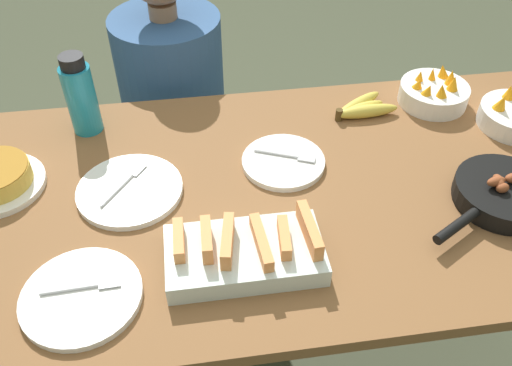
# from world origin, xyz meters

# --- Properties ---
(ground_plane) EXTENTS (14.00, 14.00, 0.00)m
(ground_plane) POSITION_xyz_m (0.00, 0.00, 0.00)
(ground_plane) COLOR #474C38
(dining_table) EXTENTS (1.84, 0.88, 0.73)m
(dining_table) POSITION_xyz_m (0.00, 0.00, 0.64)
(dining_table) COLOR brown
(dining_table) RESTS_ON ground_plane
(banana_bunch) EXTENTS (0.20, 0.13, 0.04)m
(banana_bunch) POSITION_xyz_m (0.35, 0.29, 0.75)
(banana_bunch) COLOR gold
(banana_bunch) RESTS_ON dining_table
(melon_tray) EXTENTS (0.34, 0.18, 0.10)m
(melon_tray) POSITION_xyz_m (-0.05, -0.22, 0.76)
(melon_tray) COLOR silver
(melon_tray) RESTS_ON dining_table
(skillet) EXTENTS (0.35, 0.26, 0.08)m
(skillet) POSITION_xyz_m (0.58, -0.12, 0.76)
(skillet) COLOR black
(skillet) RESTS_ON dining_table
(empty_plate_near_front) EXTENTS (0.25, 0.25, 0.02)m
(empty_plate_near_front) POSITION_xyz_m (-0.40, -0.26, 0.74)
(empty_plate_near_front) COLOR white
(empty_plate_near_front) RESTS_ON dining_table
(empty_plate_far_left) EXTENTS (0.22, 0.22, 0.02)m
(empty_plate_far_left) POSITION_xyz_m (0.09, 0.09, 0.74)
(empty_plate_far_left) COLOR white
(empty_plate_far_left) RESTS_ON dining_table
(empty_plate_far_right) EXTENTS (0.26, 0.26, 0.02)m
(empty_plate_far_right) POSITION_xyz_m (-0.31, 0.04, 0.74)
(empty_plate_far_right) COLOR white
(empty_plate_far_right) RESTS_ON dining_table
(fruit_bowl_mango) EXTENTS (0.20, 0.20, 0.10)m
(fruit_bowl_mango) POSITION_xyz_m (0.58, 0.31, 0.77)
(fruit_bowl_mango) COLOR white
(fruit_bowl_mango) RESTS_ON dining_table
(water_bottle) EXTENTS (0.08, 0.08, 0.23)m
(water_bottle) POSITION_xyz_m (-0.43, 0.33, 0.84)
(water_bottle) COLOR teal
(water_bottle) RESTS_ON dining_table
(person_figure) EXTENTS (0.40, 0.40, 1.13)m
(person_figure) POSITION_xyz_m (-0.20, 0.69, 0.46)
(person_figure) COLOR black
(person_figure) RESTS_ON ground_plane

